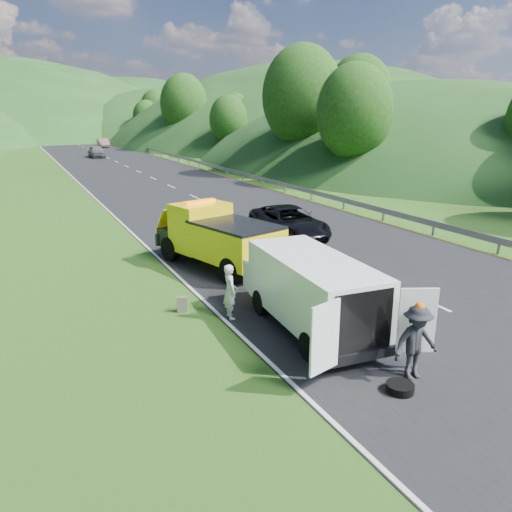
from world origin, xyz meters
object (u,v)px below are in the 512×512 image
child (292,309)px  suitcase (182,304)px  woman (230,318)px  worker (413,378)px  white_van (310,289)px  spare_tire (400,392)px  passing_suv (289,238)px  tow_truck (217,236)px

child → suitcase: 3.64m
woman → worker: bearing=-149.7°
white_van → suitcase: 4.35m
child → spare_tire: child is taller
spare_tire → passing_suv: bearing=70.3°
tow_truck → woman: 5.71m
worker → suitcase: size_ratio=3.62×
child → spare_tire: bearing=-46.5°
spare_tire → passing_suv: passing_suv is taller
child → suitcase: child is taller
white_van → tow_truck: bearing=95.4°
spare_tire → white_van: bearing=90.4°
woman → spare_tire: bearing=-157.4°
worker → tow_truck: bearing=98.6°
spare_tire → worker: bearing=25.9°
woman → passing_suv: size_ratio=0.31×
tow_truck → white_van: (0.13, -7.08, -0.02)m
worker → spare_tire: worker is taller
suitcase → spare_tire: suitcase is taller
passing_suv → woman: bearing=-124.6°
spare_tire → passing_suv: size_ratio=0.12×
white_van → child: size_ratio=6.15×
woman → passing_suv: woman is taller
woman → passing_suv: bearing=-34.9°
white_van → child: white_van is taller
woman → worker: worker is taller
worker → white_van: bearing=105.7°
white_van → worker: 3.88m
spare_tire → suitcase: bearing=113.9°
woman → child: bearing=-89.8°
tow_truck → spare_tire: 11.09m
woman → passing_suv: 10.74m
child → spare_tire: 5.56m
suitcase → spare_tire: size_ratio=0.79×
woman → suitcase: (-1.20, 1.18, 0.26)m
white_van → worker: size_ratio=3.47×
tow_truck → woman: size_ratio=3.73×
child → passing_suv: (4.67, 8.45, 0.00)m
child → white_van: bearing=-55.5°
tow_truck → worker: (0.88, -10.66, -1.30)m
woman → spare_tire: 6.01m
suitcase → passing_suv: bearing=41.4°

